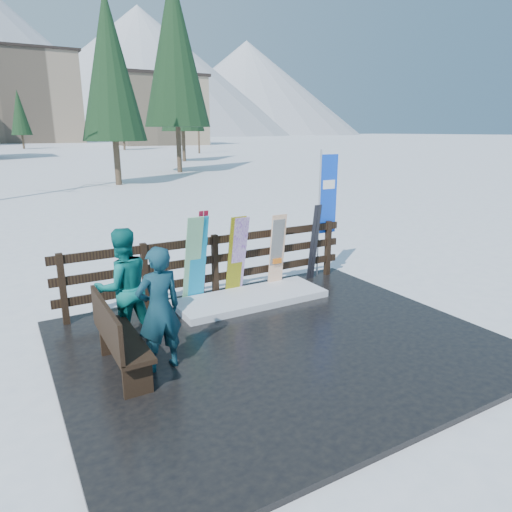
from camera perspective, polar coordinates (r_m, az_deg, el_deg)
ground at (r=6.80m, az=2.96°, el=-11.15°), size 700.00×700.00×0.00m
deck at (r=6.78m, az=2.96°, el=-10.85°), size 6.00×5.00×0.08m
fence at (r=8.34m, az=-5.15°, el=-0.65°), size 5.60×0.10×1.15m
snow_patch at (r=8.19m, az=-0.64°, el=-5.29°), size 2.71×1.00×0.12m
bench at (r=5.95m, az=-17.04°, el=-9.54°), size 0.41×1.50×0.97m
snowboard_0 at (r=7.95m, az=-7.27°, el=-0.52°), size 0.30×0.39×1.58m
snowboard_1 at (r=7.91m, az=-7.91°, el=-0.59°), size 0.28×0.45×1.59m
snowboard_2 at (r=8.25m, az=-2.60°, el=-0.07°), size 0.30×0.34×1.52m
snowboard_3 at (r=8.28m, az=-2.21°, el=-0.08°), size 0.28×0.36×1.50m
snowboard_4 at (r=8.68m, az=2.52°, el=0.24°), size 0.26×0.21×1.37m
snowboard_5 at (r=8.68m, az=2.64°, el=0.53°), size 0.31×0.19×1.46m
ski_pair_a at (r=8.03m, az=-6.82°, el=-0.05°), size 0.16×0.33×1.66m
ski_pair_b at (r=9.24m, az=7.26°, el=1.66°), size 0.17×0.22×1.56m
rental_flag at (r=9.49m, az=8.75°, el=7.05°), size 0.45×0.04×2.60m
person_front at (r=5.84m, az=-12.02°, el=-6.53°), size 0.63×0.45×1.62m
person_back at (r=6.65m, az=-16.27°, el=-3.76°), size 0.88×0.72×1.69m
resort_buildings at (r=120.77m, az=-29.01°, el=16.78°), size 73.00×87.60×22.60m
trees at (r=54.24m, az=-23.03°, el=17.22°), size 42.10×68.80×13.21m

